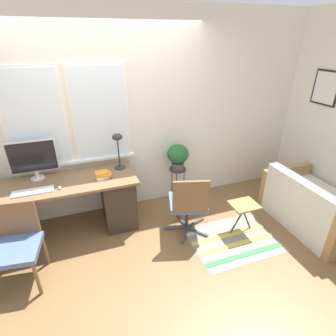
{
  "coord_description": "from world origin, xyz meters",
  "views": [
    {
      "loc": [
        -0.41,
        -2.7,
        2.31
      ],
      "look_at": [
        0.61,
        0.16,
        0.79
      ],
      "focal_mm": 28.0,
      "sensor_mm": 36.0,
      "label": 1
    }
  ],
  "objects_px": {
    "plant_stand": "(178,173)",
    "folding_stool": "(244,207)",
    "monitor": "(33,159)",
    "book_stack": "(103,175)",
    "couch_loveseat": "(313,207)",
    "keyboard": "(33,192)",
    "office_chair_swivel": "(188,203)",
    "desk_chair_wooden": "(16,243)",
    "potted_plant": "(178,155)",
    "mouse": "(60,188)",
    "desk_lamp": "(118,142)"
  },
  "relations": [
    {
      "from": "desk_chair_wooden",
      "to": "desk_lamp",
      "type": "bearing_deg",
      "value": 39.68
    },
    {
      "from": "plant_stand",
      "to": "desk_lamp",
      "type": "bearing_deg",
      "value": -178.84
    },
    {
      "from": "mouse",
      "to": "potted_plant",
      "type": "bearing_deg",
      "value": 11.56
    },
    {
      "from": "mouse",
      "to": "potted_plant",
      "type": "xyz_separation_m",
      "value": [
        1.6,
        0.33,
        0.03
      ]
    },
    {
      "from": "desk_chair_wooden",
      "to": "couch_loveseat",
      "type": "height_order",
      "value": "desk_chair_wooden"
    },
    {
      "from": "desk_chair_wooden",
      "to": "couch_loveseat",
      "type": "bearing_deg",
      "value": 1.88
    },
    {
      "from": "monitor",
      "to": "potted_plant",
      "type": "xyz_separation_m",
      "value": [
        1.85,
        -0.03,
        -0.22
      ]
    },
    {
      "from": "monitor",
      "to": "potted_plant",
      "type": "distance_m",
      "value": 1.87
    },
    {
      "from": "keyboard",
      "to": "book_stack",
      "type": "bearing_deg",
      "value": 5.22
    },
    {
      "from": "mouse",
      "to": "desk_chair_wooden",
      "type": "xyz_separation_m",
      "value": [
        -0.46,
        -0.47,
        -0.29
      ]
    },
    {
      "from": "couch_loveseat",
      "to": "monitor",
      "type": "bearing_deg",
      "value": 71.27
    },
    {
      "from": "keyboard",
      "to": "book_stack",
      "type": "distance_m",
      "value": 0.79
    },
    {
      "from": "monitor",
      "to": "plant_stand",
      "type": "bearing_deg",
      "value": -0.84
    },
    {
      "from": "keyboard",
      "to": "desk_chair_wooden",
      "type": "xyz_separation_m",
      "value": [
        -0.17,
        -0.49,
        -0.29
      ]
    },
    {
      "from": "mouse",
      "to": "desk_chair_wooden",
      "type": "bearing_deg",
      "value": -134.42
    },
    {
      "from": "couch_loveseat",
      "to": "plant_stand",
      "type": "bearing_deg",
      "value": 53.69
    },
    {
      "from": "mouse",
      "to": "plant_stand",
      "type": "height_order",
      "value": "mouse"
    },
    {
      "from": "plant_stand",
      "to": "folding_stool",
      "type": "height_order",
      "value": "plant_stand"
    },
    {
      "from": "desk_lamp",
      "to": "potted_plant",
      "type": "bearing_deg",
      "value": 1.16
    },
    {
      "from": "keyboard",
      "to": "folding_stool",
      "type": "bearing_deg",
      "value": -14.47
    },
    {
      "from": "book_stack",
      "to": "mouse",
      "type": "bearing_deg",
      "value": -169.77
    },
    {
      "from": "monitor",
      "to": "potted_plant",
      "type": "bearing_deg",
      "value": -0.84
    },
    {
      "from": "couch_loveseat",
      "to": "folding_stool",
      "type": "relative_size",
      "value": 2.94
    },
    {
      "from": "desk_chair_wooden",
      "to": "folding_stool",
      "type": "xyz_separation_m",
      "value": [
        2.59,
        -0.14,
        -0.09
      ]
    },
    {
      "from": "monitor",
      "to": "folding_stool",
      "type": "bearing_deg",
      "value": -21.86
    },
    {
      "from": "mouse",
      "to": "potted_plant",
      "type": "relative_size",
      "value": 0.16
    },
    {
      "from": "keyboard",
      "to": "plant_stand",
      "type": "height_order",
      "value": "keyboard"
    },
    {
      "from": "desk_lamp",
      "to": "office_chair_swivel",
      "type": "bearing_deg",
      "value": -44.96
    },
    {
      "from": "book_stack",
      "to": "couch_loveseat",
      "type": "distance_m",
      "value": 2.81
    },
    {
      "from": "keyboard",
      "to": "book_stack",
      "type": "xyz_separation_m",
      "value": [
        0.79,
        0.07,
        0.04
      ]
    },
    {
      "from": "monitor",
      "to": "office_chair_swivel",
      "type": "xyz_separation_m",
      "value": [
        1.72,
        -0.75,
        -0.55
      ]
    },
    {
      "from": "plant_stand",
      "to": "desk_chair_wooden",
      "type": "bearing_deg",
      "value": -158.88
    },
    {
      "from": "monitor",
      "to": "book_stack",
      "type": "relative_size",
      "value": 2.76
    },
    {
      "from": "office_chair_swivel",
      "to": "plant_stand",
      "type": "bearing_deg",
      "value": -84.6
    },
    {
      "from": "plant_stand",
      "to": "folding_stool",
      "type": "xyz_separation_m",
      "value": [
        0.54,
        -0.93,
        -0.13
      ]
    },
    {
      "from": "book_stack",
      "to": "plant_stand",
      "type": "bearing_deg",
      "value": 12.17
    },
    {
      "from": "desk_lamp",
      "to": "office_chair_swivel",
      "type": "relative_size",
      "value": 0.56
    },
    {
      "from": "monitor",
      "to": "folding_stool",
      "type": "distance_m",
      "value": 2.66
    },
    {
      "from": "mouse",
      "to": "couch_loveseat",
      "type": "xyz_separation_m",
      "value": [
        3.12,
        -0.79,
        -0.49
      ]
    },
    {
      "from": "desk_chair_wooden",
      "to": "office_chair_swivel",
      "type": "bearing_deg",
      "value": 9.22
    },
    {
      "from": "folding_stool",
      "to": "desk_chair_wooden",
      "type": "bearing_deg",
      "value": 176.93
    },
    {
      "from": "monitor",
      "to": "couch_loveseat",
      "type": "height_order",
      "value": "monitor"
    },
    {
      "from": "desk_chair_wooden",
      "to": "plant_stand",
      "type": "distance_m",
      "value": 2.2
    },
    {
      "from": "desk_chair_wooden",
      "to": "office_chair_swivel",
      "type": "xyz_separation_m",
      "value": [
        1.92,
        0.07,
        -0.0
      ]
    },
    {
      "from": "monitor",
      "to": "desk_chair_wooden",
      "type": "distance_m",
      "value": 1.01
    },
    {
      "from": "desk_chair_wooden",
      "to": "potted_plant",
      "type": "xyz_separation_m",
      "value": [
        2.05,
        0.79,
        0.33
      ]
    },
    {
      "from": "folding_stool",
      "to": "office_chair_swivel",
      "type": "bearing_deg",
      "value": 162.61
    },
    {
      "from": "office_chair_swivel",
      "to": "folding_stool",
      "type": "relative_size",
      "value": 2.01
    },
    {
      "from": "office_chair_swivel",
      "to": "desk_chair_wooden",
      "type": "bearing_deg",
      "value": 18.39
    },
    {
      "from": "mouse",
      "to": "desk_chair_wooden",
      "type": "distance_m",
      "value": 0.72
    }
  ]
}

